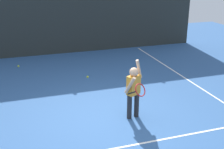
{
  "coord_description": "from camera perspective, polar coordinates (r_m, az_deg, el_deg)",
  "views": [
    {
      "loc": [
        -1.72,
        -5.63,
        3.25
      ],
      "look_at": [
        0.29,
        0.55,
        0.85
      ],
      "focal_mm": 46.91,
      "sensor_mm": 36.0,
      "label": 1
    }
  ],
  "objects": [
    {
      "name": "court_line_sideline",
      "position": [
        8.8,
        16.52,
        -2.28
      ],
      "size": [
        0.05,
        9.0,
        0.0
      ],
      "primitive_type": "cube",
      "color": "white",
      "rests_on": "ground"
    },
    {
      "name": "court_line_baseline",
      "position": [
        5.79,
        2.55,
        -13.84
      ],
      "size": [
        9.0,
        0.05,
        0.0
      ],
      "primitive_type": "cube",
      "color": "white",
      "rests_on": "ground"
    },
    {
      "name": "fence_post_4",
      "position": [
        13.5,
        14.2,
        13.87
      ],
      "size": [
        0.09,
        0.09,
        3.77
      ],
      "primitive_type": "cylinder",
      "color": "slate",
      "rests_on": "ground"
    },
    {
      "name": "fence_post_3",
      "position": [
        12.31,
        3.19,
        13.86
      ],
      "size": [
        0.09,
        0.09,
        3.77
      ],
      "primitive_type": "cylinder",
      "color": "slate",
      "rests_on": "ground"
    },
    {
      "name": "tennis_ball_2",
      "position": [
        10.58,
        -17.78,
        1.56
      ],
      "size": [
        0.07,
        0.07,
        0.07
      ],
      "primitive_type": "sphere",
      "color": "#CCE033",
      "rests_on": "ground"
    },
    {
      "name": "fence_post_2",
      "position": [
        11.62,
        -9.61,
        13.25
      ],
      "size": [
        0.09,
        0.09,
        3.77
      ],
      "primitive_type": "cylinder",
      "color": "slate",
      "rests_on": "ground"
    },
    {
      "name": "tennis_player",
      "position": [
        6.47,
        4.26,
        -2.72
      ],
      "size": [
        0.51,
        0.81,
        1.35
      ],
      "rotation": [
        0.0,
        0.0,
        0.5
      ],
      "color": "#232326",
      "rests_on": "ground"
    },
    {
      "name": "back_fence_windscreen",
      "position": [
        11.57,
        -9.54,
        12.85
      ],
      "size": [
        11.03,
        0.08,
        3.62
      ],
      "primitive_type": "cube",
      "color": "#282D2B",
      "rests_on": "ground"
    },
    {
      "name": "ground_plane",
      "position": [
        6.72,
        -0.91,
        -8.62
      ],
      "size": [
        20.0,
        20.0,
        0.0
      ],
      "primitive_type": "plane",
      "color": "#335B93"
    },
    {
      "name": "tennis_ball_0",
      "position": [
        9.12,
        -4.79,
        -0.46
      ],
      "size": [
        0.07,
        0.07,
        0.07
      ],
      "primitive_type": "sphere",
      "color": "#CCE033",
      "rests_on": "ground"
    }
  ]
}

